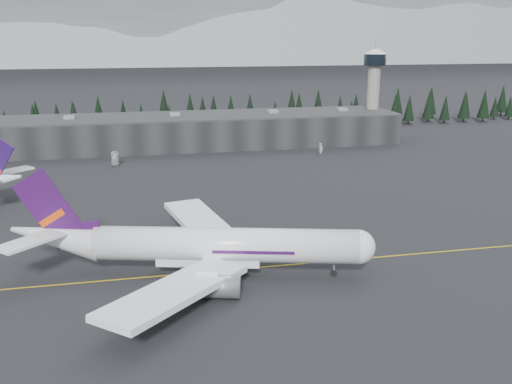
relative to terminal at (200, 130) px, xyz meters
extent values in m
plane|color=black|center=(0.00, -125.00, -6.30)|extent=(1400.00, 1400.00, 0.00)
cube|color=gold|center=(0.00, -127.00, -6.29)|extent=(400.00, 0.40, 0.02)
cube|color=black|center=(0.00, 0.00, -0.30)|extent=(160.00, 30.00, 12.00)
cube|color=#333335|center=(0.00, 0.00, 6.00)|extent=(160.00, 30.00, 0.60)
cylinder|color=gray|center=(75.00, 3.00, 9.70)|extent=(5.20, 5.20, 32.00)
cylinder|color=black|center=(75.00, 3.00, 26.95)|extent=(9.20, 9.20, 4.50)
cone|color=silver|center=(75.00, 3.00, 30.40)|extent=(10.00, 10.00, 2.00)
cube|color=black|center=(0.00, 37.00, 1.20)|extent=(360.00, 20.00, 15.00)
cylinder|color=white|center=(-10.96, -128.62, -0.44)|extent=(49.04, 18.77, 6.40)
sphere|color=white|center=(12.73, -134.91, -0.44)|extent=(6.40, 6.40, 6.40)
cone|color=white|center=(-41.88, -120.41, 0.52)|extent=(18.95, 10.78, 9.26)
cube|color=white|center=(-12.90, -111.00, -2.14)|extent=(15.09, 31.03, 2.73)
cylinder|color=#979AA0|center=(-8.23, -118.31, -3.95)|extent=(7.74, 5.69, 4.05)
cube|color=white|center=(-21.39, -142.95, -2.14)|extent=(26.57, 27.69, 2.73)
cylinder|color=#979AA0|center=(-13.70, -138.92, -3.95)|extent=(7.74, 5.69, 4.05)
cube|color=#360F49|center=(-42.39, -120.27, 5.96)|extent=(13.19, 3.98, 15.88)
cube|color=#E5480D|center=(-42.18, -120.32, 4.36)|extent=(5.18, 1.91, 3.91)
cube|color=white|center=(-42.29, -113.68, 2.02)|extent=(7.69, 12.57, 0.53)
cube|color=white|center=(-45.58, -126.04, 2.02)|extent=(11.67, 11.70, 0.53)
cylinder|color=black|center=(8.61, -133.82, -4.70)|extent=(0.53, 0.53, 3.20)
cylinder|color=black|center=(-16.95, -122.06, -4.70)|extent=(0.53, 0.53, 3.20)
cylinder|color=black|center=(-19.41, -131.34, -4.70)|extent=(0.53, 0.53, 3.20)
cube|color=white|center=(-59.43, -64.81, 1.40)|extent=(11.14, 10.42, 0.49)
imported|color=silver|center=(-33.19, -29.88, -5.58)|extent=(3.18, 5.49, 1.44)
imported|color=white|center=(42.64, -24.95, -5.60)|extent=(4.18, 1.79, 1.41)
camera|label=1|loc=(-26.65, -227.04, 37.35)|focal=40.00mm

